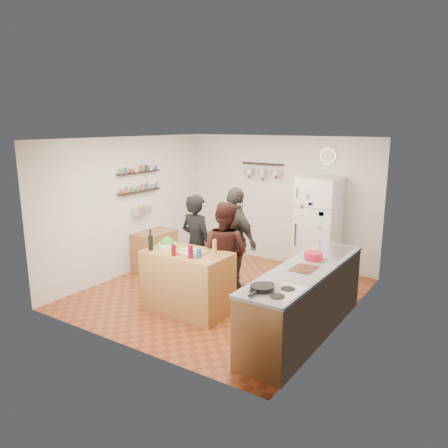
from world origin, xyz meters
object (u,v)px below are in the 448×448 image
Objects in this scene: salt_canister at (199,253)px; counter_run at (305,301)px; skillet at (262,288)px; pepper_mill at (215,249)px; person_back at (235,241)px; person_center at (225,253)px; salad_bowl at (167,245)px; prep_island at (188,282)px; person_left at (197,245)px; side_table at (155,250)px; wine_bottle at (151,243)px; red_bowl at (313,256)px; fridge at (318,227)px; wall_clock at (328,156)px.

salt_canister is 1.57m from counter_run.
salt_canister is at bearing 155.62° from skillet.
pepper_mill is 1.03m from person_back.
skillet is (1.34, -1.27, 0.15)m from person_center.
person_back is (0.60, 0.98, -0.07)m from salad_bowl.
salt_canister is at bearing -21.80° from prep_island.
person_left is (-0.59, 0.74, -0.15)m from salt_canister.
salad_bowl is 1.80m from side_table.
person_center reaches higher than pepper_mill.
wine_bottle is at bearing -172.87° from salt_canister.
salad_bowl is at bearing -164.33° from red_bowl.
person_left is at bearing 142.62° from pepper_mill.
person_center is at bearing 136.49° from skillet.
red_bowl is 0.14× the size of fridge.
salt_canister is 0.49× the size of red_bowl.
side_table is at bearing 139.08° from salad_bowl.
red_bowl is at bearing 21.52° from wine_bottle.
wall_clock reaches higher than pepper_mill.
red_bowl is at bearing -8.92° from side_table.
person_center reaches higher than side_table.
side_table is at bearing -16.88° from person_center.
wine_bottle is at bearing -167.37° from counter_run.
skillet is at bearing -92.11° from red_bowl.
side_table is (-2.00, 0.62, -0.43)m from person_center.
salad_bowl is 0.17× the size of person_left.
side_table is at bearing -15.51° from person_left.
pepper_mill is at bearing -101.78° from fridge.
counter_run is at bearing 15.62° from salt_canister.
wine_bottle is 2.19m from skillet.
person_back is at bearing 129.60° from skillet.
salad_bowl is 1.15m from person_back.
person_left is (-0.29, 0.62, 0.37)m from prep_island.
person_left reaches higher than red_bowl.
wine_bottle is at bearing 81.87° from person_left.
wine_bottle is at bearing -117.82° from fridge.
fridge reaches higher than person_left.
red_bowl is (1.68, 0.64, 0.52)m from prep_island.
person_back is 1.74m from fridge.
skillet is at bearing 136.90° from person_center.
counter_run is (1.55, -0.75, -0.42)m from person_back.
person_center is at bearing 169.42° from counter_run.
salt_canister is 0.08× the size of person_center.
person_center is 0.61× the size of counter_run.
salad_bowl is 0.34× the size of side_table.
fridge is at bearing 109.84° from red_bowl.
prep_island is at bearing -34.35° from side_table.
fridge is at bearing -95.26° from person_back.
person_center is 1.50m from counter_run.
salt_canister reaches higher than prep_island.
person_center reaches higher than wine_bottle.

